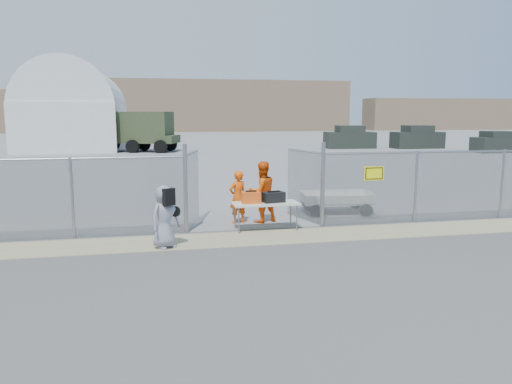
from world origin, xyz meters
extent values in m
plane|color=#434343|center=(0.00, 0.00, 0.00)|extent=(160.00, 160.00, 0.00)
cube|color=gray|center=(0.00, 42.00, 0.01)|extent=(160.00, 80.00, 0.01)
cube|color=tan|center=(0.00, 1.00, 0.01)|extent=(44.00, 1.60, 0.01)
cube|color=#F15A16|center=(-0.16, 1.90, 0.96)|extent=(0.52, 0.35, 0.32)
cube|color=black|center=(0.50, 1.91, 0.95)|extent=(0.67, 0.47, 0.29)
imported|color=#F4560A|center=(-0.37, 2.93, 0.81)|extent=(0.70, 0.59, 1.62)
imported|color=#F4560A|center=(0.38, 2.93, 0.94)|extent=(1.09, 0.95, 1.88)
imported|color=gray|center=(-2.62, 0.52, 0.79)|extent=(0.92, 0.86, 1.58)
camera|label=1|loc=(-2.84, -11.80, 3.35)|focal=35.00mm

